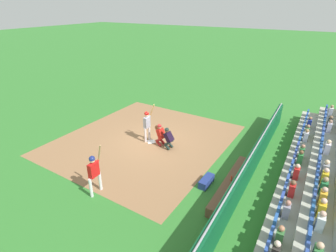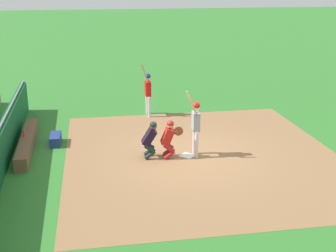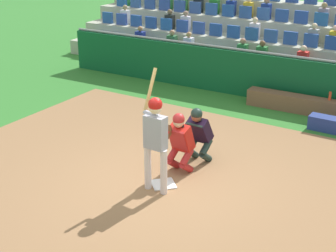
{
  "view_description": "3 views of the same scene",
  "coord_description": "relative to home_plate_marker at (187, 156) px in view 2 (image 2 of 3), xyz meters",
  "views": [
    {
      "loc": [
        -11.15,
        -7.77,
        7.35
      ],
      "look_at": [
        0.57,
        -0.79,
        0.99
      ],
      "focal_mm": 28.2,
      "sensor_mm": 36.0,
      "label": 1
    },
    {
      "loc": [
        13.6,
        -3.33,
        5.58
      ],
      "look_at": [
        -0.32,
        -0.59,
        0.99
      ],
      "focal_mm": 48.32,
      "sensor_mm": 36.0,
      "label": 2
    },
    {
      "loc": [
        -4.48,
        7.43,
        4.73
      ],
      "look_at": [
        0.21,
        -0.53,
        1.0
      ],
      "focal_mm": 54.55,
      "sensor_mm": 36.0,
      "label": 3
    }
  ],
  "objects": [
    {
      "name": "water_bottle_on_bench",
      "position": [
        -1.77,
        -5.36,
        0.53
      ],
      "size": [
        0.07,
        0.07,
        0.22
      ],
      "primitive_type": "cylinder",
      "color": "#E14727",
      "rests_on": "dugout_bench"
    },
    {
      "name": "home_plate_umpire",
      "position": [
        -0.12,
        -1.22,
        0.67
      ],
      "size": [
        0.48,
        0.52,
        1.25
      ],
      "color": "#1A2B26",
      "rests_on": "ground_plane"
    },
    {
      "name": "dugout_wall",
      "position": [
        0.0,
        -5.83,
        0.64
      ],
      "size": [
        13.63,
        0.24,
        1.36
      ],
      "color": "#0D4F2A",
      "rests_on": "ground_plane"
    },
    {
      "name": "catcher_crouching",
      "position": [
        0.0,
        -0.62,
        0.71
      ],
      "size": [
        0.49,
        0.72,
        1.3
      ],
      "color": "#AA2121",
      "rests_on": "ground_plane"
    },
    {
      "name": "ground_plane",
      "position": [
        0.0,
        0.0,
        -0.02
      ],
      "size": [
        160.0,
        160.0,
        0.0
      ],
      "primitive_type": "plane",
      "color": "#31762C"
    },
    {
      "name": "home_plate_marker",
      "position": [
        0.0,
        0.0,
        0.0
      ],
      "size": [
        0.62,
        0.62,
        0.02
      ],
      "primitive_type": "cube",
      "rotation": [
        0.0,
        0.0,
        0.79
      ],
      "color": "white",
      "rests_on": "infield_dirt_patch"
    },
    {
      "name": "infield_dirt_patch",
      "position": [
        0.0,
        0.5,
        -0.01
      ],
      "size": [
        10.19,
        9.24,
        0.01
      ],
      "primitive_type": "cube",
      "rotation": [
        0.0,
        0.0,
        -0.02
      ],
      "color": "#926945",
      "rests_on": "ground_plane"
    },
    {
      "name": "dugout_bench",
      "position": [
        -1.76,
        -5.28,
        0.2
      ],
      "size": [
        4.3,
        0.4,
        0.44
      ],
      "primitive_type": "cube",
      "color": "brown",
      "rests_on": "ground_plane"
    },
    {
      "name": "equipment_duffel_bag",
      "position": [
        -2.05,
        -4.34,
        0.16
      ],
      "size": [
        0.97,
        0.4,
        0.34
      ],
      "primitive_type": "cube",
      "rotation": [
        0.0,
        0.0,
        -0.04
      ],
      "color": "navy",
      "rests_on": "ground_plane"
    },
    {
      "name": "on_deck_batter",
      "position": [
        -4.97,
        -0.56,
        1.13
      ],
      "size": [
        0.68,
        0.45,
        2.29
      ],
      "color": "silver",
      "rests_on": "ground_plane"
    },
    {
      "name": "batter_at_plate",
      "position": [
        0.01,
        0.26,
        1.14
      ],
      "size": [
        0.55,
        0.53,
        2.28
      ],
      "color": "silver",
      "rests_on": "ground_plane"
    }
  ]
}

